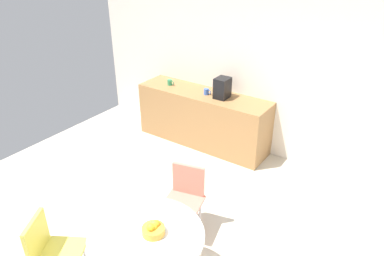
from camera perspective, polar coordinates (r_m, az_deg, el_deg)
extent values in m
cube|color=silver|center=(5.58, 10.06, 8.91)|extent=(6.00, 0.10, 2.60)
cube|color=#9E7042|center=(5.93, 1.74, 1.57)|extent=(2.24, 0.60, 0.90)
cylinder|color=white|center=(3.35, -7.27, -16.65)|extent=(1.04, 1.04, 0.03)
cylinder|color=silver|center=(4.10, -0.24, -16.17)|extent=(0.02, 0.02, 0.42)
cylinder|color=silver|center=(4.19, -4.41, -15.07)|extent=(0.02, 0.02, 0.42)
cylinder|color=silver|center=(4.32, 1.30, -13.46)|extent=(0.02, 0.02, 0.42)
cylinder|color=silver|center=(4.41, -2.66, -12.50)|extent=(0.02, 0.02, 0.42)
cube|color=#DB7260|center=(4.10, -1.54, -11.93)|extent=(0.51, 0.51, 0.03)
cube|color=#DB7260|center=(4.12, -0.57, -8.19)|extent=(0.38, 0.13, 0.38)
cube|color=#D8CC4C|center=(3.78, -20.29, -18.27)|extent=(0.57, 0.57, 0.03)
cube|color=#D8CC4C|center=(3.72, -23.58, -15.58)|extent=(0.23, 0.35, 0.38)
cylinder|color=gold|center=(3.32, -6.17, -15.92)|extent=(0.21, 0.21, 0.07)
sphere|color=yellow|center=(3.29, -6.15, -15.42)|extent=(0.07, 0.07, 0.07)
sphere|color=#66B233|center=(3.29, -6.29, -15.44)|extent=(0.07, 0.07, 0.07)
sphere|color=orange|center=(3.32, -5.68, -14.99)|extent=(0.07, 0.07, 0.07)
sphere|color=#66B233|center=(3.32, -6.09, -14.95)|extent=(0.07, 0.07, 0.07)
sphere|color=yellow|center=(3.26, -6.64, -15.42)|extent=(0.07, 0.07, 0.07)
cylinder|color=#338C59|center=(6.07, -3.58, 7.28)|extent=(0.08, 0.08, 0.09)
torus|color=#338C59|center=(6.03, -3.14, 7.22)|extent=(0.06, 0.01, 0.06)
cylinder|color=#3F66BF|center=(5.67, 2.28, 5.81)|extent=(0.08, 0.08, 0.09)
torus|color=#3F66BF|center=(5.64, 2.78, 5.73)|extent=(0.06, 0.01, 0.06)
cube|color=black|center=(5.52, 4.85, 6.38)|extent=(0.20, 0.24, 0.32)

